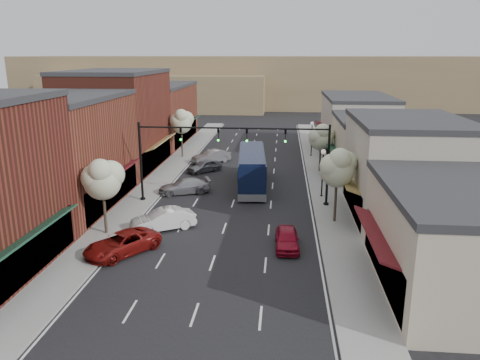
% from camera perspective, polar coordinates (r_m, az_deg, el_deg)
% --- Properties ---
extents(ground, '(160.00, 160.00, 0.00)m').
position_cam_1_polar(ground, '(33.21, -2.36, -7.14)').
color(ground, black).
rests_on(ground, ground).
extents(sidewalk_left, '(2.80, 73.00, 0.15)m').
position_cam_1_polar(sidewalk_left, '(52.07, -8.86, 1.05)').
color(sidewalk_left, gray).
rests_on(sidewalk_left, ground).
extents(sidewalk_right, '(2.80, 73.00, 0.15)m').
position_cam_1_polar(sidewalk_right, '(50.70, 9.89, 0.62)').
color(sidewalk_right, gray).
rests_on(sidewalk_right, ground).
extents(curb_left, '(0.25, 73.00, 0.17)m').
position_cam_1_polar(curb_left, '(51.75, -7.36, 1.02)').
color(curb_left, gray).
rests_on(curb_left, ground).
extents(curb_right, '(0.25, 73.00, 0.17)m').
position_cam_1_polar(curb_right, '(50.61, 8.31, 0.66)').
color(curb_right, gray).
rests_on(curb_right, ground).
extents(bldg_left_midnear, '(10.14, 14.10, 9.40)m').
position_cam_1_polar(bldg_left_midnear, '(41.60, -21.13, 3.12)').
color(bldg_left_midnear, brown).
rests_on(bldg_left_midnear, ground).
extents(bldg_left_midfar, '(10.14, 14.10, 10.90)m').
position_cam_1_polar(bldg_left_midfar, '(54.19, -14.75, 7.02)').
color(bldg_left_midfar, maroon).
rests_on(bldg_left_midfar, ground).
extents(bldg_left_far, '(10.14, 18.10, 8.40)m').
position_cam_1_polar(bldg_left_far, '(69.47, -10.22, 7.93)').
color(bldg_left_far, brown).
rests_on(bldg_left_far, ground).
extents(bldg_right_near, '(9.14, 12.10, 5.90)m').
position_cam_1_polar(bldg_right_near, '(27.96, 24.97, -6.57)').
color(bldg_right_near, '#BCAD95').
rests_on(bldg_right_near, ground).
extents(bldg_right_midnear, '(9.14, 12.10, 7.90)m').
position_cam_1_polar(bldg_right_midnear, '(38.67, 19.42, 1.29)').
color(bldg_right_midnear, '#AFA696').
rests_on(bldg_right_midnear, ground).
extents(bldg_right_midfar, '(9.14, 12.10, 6.40)m').
position_cam_1_polar(bldg_right_midfar, '(50.27, 16.13, 3.74)').
color(bldg_right_midfar, '#BCAD95').
rests_on(bldg_right_midfar, ground).
extents(bldg_right_far, '(9.14, 16.10, 7.40)m').
position_cam_1_polar(bldg_right_far, '(63.81, 13.91, 6.65)').
color(bldg_right_far, '#AFA696').
rests_on(bldg_right_far, ground).
extents(hill_far, '(120.00, 30.00, 12.00)m').
position_cam_1_polar(hill_far, '(120.71, 3.36, 11.98)').
color(hill_far, '#7A6647').
rests_on(hill_far, ground).
extents(hill_near, '(50.00, 20.00, 8.00)m').
position_cam_1_polar(hill_near, '(112.64, -9.92, 10.54)').
color(hill_near, '#7A6647').
rests_on(hill_near, ground).
extents(signal_mast_right, '(8.22, 0.46, 7.00)m').
position_cam_1_polar(signal_mast_right, '(39.30, 7.29, 3.32)').
color(signal_mast_right, black).
rests_on(signal_mast_right, ground).
extents(signal_mast_left, '(8.22, 0.46, 7.00)m').
position_cam_1_polar(signal_mast_left, '(40.47, -8.85, 3.61)').
color(signal_mast_left, black).
rests_on(signal_mast_left, ground).
extents(tree_right_near, '(2.85, 2.65, 5.95)m').
position_cam_1_polar(tree_right_near, '(35.59, 11.87, 1.60)').
color(tree_right_near, '#47382B').
rests_on(tree_right_near, ground).
extents(tree_right_far, '(2.85, 2.65, 5.43)m').
position_cam_1_polar(tree_right_far, '(51.30, 9.91, 5.26)').
color(tree_right_far, '#47382B').
rests_on(tree_right_far, ground).
extents(tree_left_near, '(2.85, 2.65, 5.69)m').
position_cam_1_polar(tree_left_near, '(33.89, -16.42, 0.22)').
color(tree_left_near, '#47382B').
rests_on(tree_left_near, ground).
extents(tree_left_far, '(2.85, 2.65, 6.13)m').
position_cam_1_polar(tree_left_far, '(58.30, -7.14, 7.15)').
color(tree_left_far, '#47382B').
rests_on(tree_left_far, ground).
extents(lamp_post_near, '(0.44, 0.44, 4.44)m').
position_cam_1_polar(lamp_post_near, '(42.22, 10.07, 1.78)').
color(lamp_post_near, black).
rests_on(lamp_post_near, ground).
extents(lamp_post_far, '(0.44, 0.44, 4.44)m').
position_cam_1_polar(lamp_post_far, '(59.35, 8.75, 5.67)').
color(lamp_post_far, black).
rests_on(lamp_post_far, ground).
extents(coach_bus, '(3.31, 11.54, 3.48)m').
position_cam_1_polar(coach_bus, '(45.56, 1.45, 1.46)').
color(coach_bus, black).
rests_on(coach_bus, ground).
extents(red_hatchback, '(1.70, 3.94, 1.32)m').
position_cam_1_polar(red_hatchback, '(31.56, 5.75, -7.14)').
color(red_hatchback, maroon).
rests_on(red_hatchback, ground).
extents(parked_car_a, '(4.90, 5.53, 1.42)m').
position_cam_1_polar(parked_car_a, '(31.48, -14.18, -7.51)').
color(parked_car_a, maroon).
rests_on(parked_car_a, ground).
extents(parked_car_b, '(4.89, 3.80, 1.55)m').
position_cam_1_polar(parked_car_b, '(35.01, -9.36, -4.79)').
color(parked_car_b, silver).
rests_on(parked_car_b, ground).
extents(parked_car_c, '(5.13, 3.42, 1.38)m').
position_cam_1_polar(parked_car_c, '(43.71, -6.80, -0.76)').
color(parked_car_c, '#9E9FA3').
rests_on(parked_car_c, ground).
extents(parked_car_d, '(3.95, 3.88, 1.35)m').
position_cam_1_polar(parked_car_d, '(51.49, -4.36, 1.71)').
color(parked_car_d, slate).
rests_on(parked_car_d, ground).
extents(parked_car_e, '(4.60, 4.37, 1.55)m').
position_cam_1_polar(parked_car_e, '(55.78, -3.52, 2.88)').
color(parked_car_e, '#939398').
rests_on(parked_car_e, ground).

